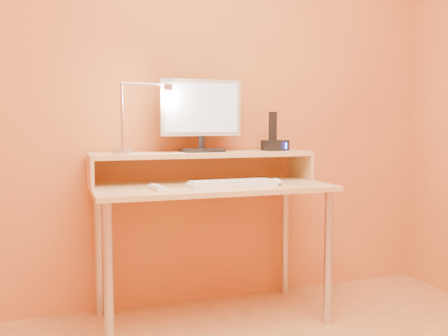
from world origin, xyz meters
name	(u,v)px	position (x,y,z in m)	size (l,w,h in m)	color
wall_back	(194,85)	(0.00, 1.50, 1.25)	(3.00, 0.04, 2.50)	gold
desk_leg_fl	(109,280)	(-0.55, 0.93, 0.35)	(0.04, 0.04, 0.69)	silver
desk_leg_fr	(328,258)	(0.55, 0.93, 0.35)	(0.04, 0.04, 0.69)	silver
desk_leg_bl	(99,252)	(-0.55, 1.43, 0.35)	(0.04, 0.04, 0.69)	silver
desk_leg_br	(285,237)	(0.55, 1.43, 0.35)	(0.04, 0.04, 0.69)	silver
desk_lower	(211,187)	(0.00, 1.18, 0.71)	(1.20, 0.60, 0.03)	#E3B878
shelf_riser_left	(90,172)	(-0.59, 1.33, 0.79)	(0.02, 0.30, 0.14)	#E3B878
shelf_riser_right	(300,166)	(0.59, 1.33, 0.79)	(0.02, 0.30, 0.14)	#E3B878
desk_shelf	(203,154)	(0.00, 1.33, 0.87)	(1.20, 0.30, 0.03)	#E3B878
monitor_foot	(202,150)	(-0.01, 1.33, 0.89)	(0.22, 0.16, 0.02)	black
monitor_neck	(202,142)	(-0.01, 1.33, 0.93)	(0.04, 0.04, 0.07)	black
monitor_panel	(201,108)	(-0.01, 1.34, 1.12)	(0.44, 0.04, 0.30)	silver
monitor_back	(200,108)	(-0.01, 1.36, 1.12)	(0.40, 0.01, 0.26)	black
monitor_screen	(202,108)	(-0.01, 1.32, 1.12)	(0.40, 0.00, 0.26)	silver
lamp_base	(123,151)	(-0.43, 1.30, 0.89)	(0.10, 0.10, 0.03)	silver
lamp_post	(122,116)	(-0.43, 1.30, 1.07)	(0.01, 0.01, 0.33)	silver
lamp_arm	(145,84)	(-0.31, 1.30, 1.24)	(0.01, 0.01, 0.24)	silver
lamp_head	(168,87)	(-0.19, 1.30, 1.22)	(0.04, 0.04, 0.03)	silver
lamp_bulb	(168,90)	(-0.19, 1.30, 1.20)	(0.03, 0.03, 0.00)	#FFEAC6
phone_dock	(275,145)	(0.43, 1.33, 0.91)	(0.13, 0.10, 0.06)	black
phone_handset	(273,126)	(0.42, 1.33, 1.02)	(0.04, 0.03, 0.16)	black
phone_led	(286,146)	(0.48, 1.28, 0.91)	(0.01, 0.00, 0.04)	blue
keyboard	(232,185)	(0.07, 1.05, 0.73)	(0.44, 0.14, 0.02)	white
mouse	(276,181)	(0.31, 1.05, 0.74)	(0.06, 0.10, 0.03)	white
remote_control	(157,188)	(-0.31, 1.04, 0.73)	(0.04, 0.17, 0.02)	white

